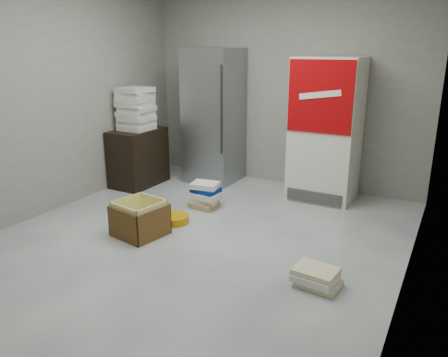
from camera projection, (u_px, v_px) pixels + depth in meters
name	position (u px, v px, depth m)	size (l,w,h in m)	color
ground	(186.00, 246.00, 4.37)	(5.00, 5.00, 0.00)	silver
room_shell	(181.00, 61.00, 3.85)	(4.04, 5.04, 2.82)	gray
steel_fridge	(214.00, 116.00, 6.30)	(0.70, 0.72, 1.90)	gray
coke_cooler	(326.00, 130.00, 5.55)	(0.80, 0.73, 1.80)	silver
wood_shelf	(138.00, 157.00, 6.23)	(0.50, 0.80, 0.80)	black
supply_box_stack	(136.00, 109.00, 6.02)	(0.44, 0.45, 0.58)	beige
phonebook_stack_main	(205.00, 195.00, 5.38)	(0.37, 0.31, 0.32)	tan
phonebook_stack_side	(316.00, 277.00, 3.64)	(0.40, 0.32, 0.16)	beige
cardboard_box	(140.00, 221.00, 4.60)	(0.54, 0.54, 0.38)	yellow
bucket_lid	(174.00, 219.00, 4.95)	(0.33, 0.33, 0.09)	#B88407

